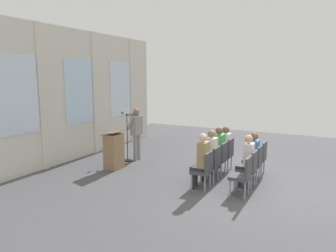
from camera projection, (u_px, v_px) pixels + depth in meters
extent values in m
plane|color=#4C4C51|center=(260.00, 185.00, 7.93)|extent=(15.67, 15.67, 0.00)
cube|color=beige|center=(78.00, 95.00, 10.36)|extent=(8.58, 0.10, 4.24)
cube|color=silver|center=(18.00, 95.00, 8.31)|extent=(1.25, 0.04, 2.13)
cube|color=beige|center=(42.00, 98.00, 9.01)|extent=(0.20, 0.08, 4.24)
cube|color=silver|center=(79.00, 91.00, 10.31)|extent=(1.25, 0.04, 2.13)
cube|color=beige|center=(95.00, 94.00, 11.01)|extent=(0.20, 0.08, 4.24)
cube|color=silver|center=(120.00, 89.00, 12.32)|extent=(1.25, 0.04, 2.13)
cube|color=beige|center=(131.00, 91.00, 13.01)|extent=(0.20, 0.08, 4.24)
cylinder|color=gray|center=(135.00, 148.00, 10.27)|extent=(0.14, 0.14, 0.83)
cylinder|color=gray|center=(138.00, 147.00, 10.42)|extent=(0.14, 0.14, 0.83)
cube|color=gray|center=(137.00, 125.00, 10.23)|extent=(0.42, 0.22, 0.62)
cube|color=#B28C19|center=(134.00, 123.00, 10.27)|extent=(0.06, 0.01, 0.37)
sphere|color=#8C6647|center=(136.00, 112.00, 10.16)|extent=(0.21, 0.21, 0.21)
cylinder|color=gray|center=(130.00, 123.00, 10.04)|extent=(0.09, 0.28, 0.45)
cylinder|color=gray|center=(135.00, 115.00, 10.36)|extent=(0.15, 0.36, 0.15)
cylinder|color=gray|center=(131.00, 114.00, 10.36)|extent=(0.11, 0.34, 0.15)
sphere|color=#8C6647|center=(122.00, 113.00, 10.37)|extent=(0.10, 0.10, 0.10)
cylinder|color=black|center=(128.00, 160.00, 10.21)|extent=(0.28, 0.28, 0.03)
cylinder|color=black|center=(127.00, 138.00, 10.10)|extent=(0.02, 0.02, 1.45)
sphere|color=#262626|center=(127.00, 115.00, 9.98)|extent=(0.07, 0.07, 0.07)
cube|color=#93724C|center=(114.00, 151.00, 9.31)|extent=(0.52, 0.40, 1.05)
cube|color=#93724C|center=(113.00, 133.00, 9.23)|extent=(0.60, 0.48, 0.14)
cylinder|color=#99999E|center=(197.00, 178.00, 7.90)|extent=(0.04, 0.04, 0.40)
cylinder|color=#99999E|center=(192.00, 182.00, 7.59)|extent=(0.04, 0.04, 0.40)
cylinder|color=#99999E|center=(210.00, 180.00, 7.75)|extent=(0.04, 0.04, 0.40)
cylinder|color=#99999E|center=(205.00, 184.00, 7.43)|extent=(0.04, 0.04, 0.40)
cube|color=#47474C|center=(201.00, 171.00, 7.63)|extent=(0.46, 0.44, 0.08)
cube|color=#47474C|center=(209.00, 162.00, 7.50)|extent=(0.46, 0.06, 0.46)
cylinder|color=#2D2D33|center=(193.00, 180.00, 7.67)|extent=(0.10, 0.10, 0.44)
cylinder|color=#2D2D33|center=(196.00, 178.00, 7.83)|extent=(0.10, 0.10, 0.44)
cube|color=#2D2D33|center=(199.00, 169.00, 7.65)|extent=(0.34, 0.36, 0.12)
cube|color=#997F4C|center=(203.00, 155.00, 7.54)|extent=(0.36, 0.20, 0.61)
sphere|color=beige|center=(203.00, 138.00, 7.48)|extent=(0.20, 0.20, 0.20)
cylinder|color=#99999E|center=(206.00, 171.00, 8.44)|extent=(0.04, 0.04, 0.40)
cylinder|color=#99999E|center=(201.00, 175.00, 8.12)|extent=(0.04, 0.04, 0.40)
cylinder|color=#99999E|center=(218.00, 173.00, 8.28)|extent=(0.04, 0.04, 0.40)
cylinder|color=#99999E|center=(213.00, 177.00, 7.97)|extent=(0.04, 0.04, 0.40)
cube|color=#47474C|center=(210.00, 165.00, 8.17)|extent=(0.46, 0.44, 0.08)
cube|color=#47474C|center=(217.00, 156.00, 8.04)|extent=(0.46, 0.06, 0.46)
cylinder|color=#2D2D33|center=(202.00, 173.00, 8.20)|extent=(0.10, 0.10, 0.44)
cylinder|color=#2D2D33|center=(204.00, 171.00, 8.36)|extent=(0.10, 0.10, 0.44)
cube|color=#2D2D33|center=(208.00, 163.00, 8.18)|extent=(0.34, 0.36, 0.12)
cube|color=silver|center=(212.00, 150.00, 8.08)|extent=(0.36, 0.20, 0.60)
sphere|color=#8C6647|center=(212.00, 134.00, 8.02)|extent=(0.20, 0.20, 0.20)
cylinder|color=#99999E|center=(214.00, 166.00, 8.97)|extent=(0.04, 0.04, 0.40)
cylinder|color=#99999E|center=(209.00, 169.00, 8.66)|extent=(0.04, 0.04, 0.40)
cylinder|color=#99999E|center=(225.00, 167.00, 8.82)|extent=(0.04, 0.04, 0.40)
cylinder|color=#99999E|center=(221.00, 170.00, 8.50)|extent=(0.04, 0.04, 0.40)
cube|color=#47474C|center=(217.00, 160.00, 8.70)|extent=(0.46, 0.44, 0.08)
cube|color=#47474C|center=(224.00, 151.00, 8.57)|extent=(0.46, 0.06, 0.46)
cylinder|color=#2D2D33|center=(210.00, 167.00, 8.74)|extent=(0.10, 0.10, 0.44)
cylinder|color=#2D2D33|center=(212.00, 166.00, 8.90)|extent=(0.10, 0.10, 0.44)
cube|color=#2D2D33|center=(215.00, 157.00, 8.72)|extent=(0.34, 0.36, 0.12)
cube|color=green|center=(220.00, 145.00, 8.61)|extent=(0.36, 0.20, 0.59)
sphere|color=brown|center=(219.00, 131.00, 8.56)|extent=(0.20, 0.20, 0.20)
cylinder|color=#99999E|center=(220.00, 161.00, 9.51)|extent=(0.04, 0.04, 0.40)
cylinder|color=#99999E|center=(217.00, 163.00, 9.20)|extent=(0.04, 0.04, 0.40)
cylinder|color=#99999E|center=(231.00, 162.00, 9.35)|extent=(0.04, 0.04, 0.40)
cylinder|color=#99999E|center=(228.00, 165.00, 9.04)|extent=(0.04, 0.04, 0.40)
cube|color=#47474C|center=(224.00, 155.00, 9.24)|extent=(0.46, 0.44, 0.08)
cube|color=#47474C|center=(231.00, 147.00, 9.11)|extent=(0.46, 0.06, 0.46)
cylinder|color=#2D2D33|center=(217.00, 162.00, 9.28)|extent=(0.10, 0.10, 0.44)
cylinder|color=#2D2D33|center=(219.00, 161.00, 9.43)|extent=(0.10, 0.10, 0.44)
cube|color=#2D2D33|center=(222.00, 153.00, 9.25)|extent=(0.34, 0.36, 0.12)
cube|color=silver|center=(226.00, 142.00, 9.15)|extent=(0.36, 0.20, 0.52)
sphere|color=brown|center=(226.00, 130.00, 9.10)|extent=(0.20, 0.20, 0.20)
cylinder|color=#99999E|center=(234.00, 184.00, 7.47)|extent=(0.04, 0.04, 0.40)
cylinder|color=#99999E|center=(230.00, 188.00, 7.15)|extent=(0.04, 0.04, 0.40)
cylinder|color=#99999E|center=(249.00, 186.00, 7.31)|extent=(0.04, 0.04, 0.40)
cylinder|color=#99999E|center=(245.00, 191.00, 7.00)|extent=(0.04, 0.04, 0.40)
cube|color=#47474C|center=(240.00, 177.00, 7.19)|extent=(0.46, 0.44, 0.08)
cube|color=#47474C|center=(248.00, 167.00, 7.06)|extent=(0.46, 0.06, 0.46)
cylinder|color=#99999E|center=(241.00, 176.00, 8.00)|extent=(0.04, 0.04, 0.40)
cylinder|color=#99999E|center=(237.00, 181.00, 7.69)|extent=(0.04, 0.04, 0.40)
cylinder|color=#99999E|center=(254.00, 178.00, 7.85)|extent=(0.04, 0.04, 0.40)
cylinder|color=#99999E|center=(251.00, 183.00, 7.53)|extent=(0.04, 0.04, 0.40)
cube|color=#47474C|center=(246.00, 170.00, 7.73)|extent=(0.46, 0.44, 0.08)
cube|color=#47474C|center=(255.00, 161.00, 7.60)|extent=(0.46, 0.06, 0.46)
cylinder|color=#2D2D33|center=(238.00, 179.00, 7.77)|extent=(0.10, 0.10, 0.44)
cylinder|color=#2D2D33|center=(240.00, 177.00, 7.92)|extent=(0.10, 0.10, 0.44)
cube|color=#2D2D33|center=(244.00, 167.00, 7.75)|extent=(0.34, 0.36, 0.12)
cube|color=silver|center=(249.00, 155.00, 7.64)|extent=(0.36, 0.20, 0.56)
sphere|color=tan|center=(249.00, 139.00, 7.59)|extent=(0.20, 0.20, 0.20)
cylinder|color=#99999E|center=(247.00, 170.00, 8.54)|extent=(0.04, 0.04, 0.40)
cylinder|color=#99999E|center=(243.00, 174.00, 8.22)|extent=(0.04, 0.04, 0.40)
cylinder|color=#99999E|center=(259.00, 172.00, 8.38)|extent=(0.04, 0.04, 0.40)
cylinder|color=#99999E|center=(257.00, 176.00, 8.07)|extent=(0.04, 0.04, 0.40)
cube|color=#47474C|center=(252.00, 164.00, 8.26)|extent=(0.46, 0.44, 0.08)
cube|color=#47474C|center=(260.00, 155.00, 8.13)|extent=(0.46, 0.06, 0.46)
cylinder|color=#2D2D33|center=(244.00, 172.00, 8.30)|extent=(0.10, 0.10, 0.44)
cylinder|color=#2D2D33|center=(246.00, 170.00, 8.46)|extent=(0.10, 0.10, 0.44)
cube|color=#2D2D33|center=(250.00, 162.00, 8.28)|extent=(0.34, 0.36, 0.12)
cube|color=#3366A5|center=(254.00, 150.00, 8.18)|extent=(0.36, 0.20, 0.52)
sphere|color=brown|center=(254.00, 136.00, 8.13)|extent=(0.20, 0.20, 0.20)
cylinder|color=#99999E|center=(252.00, 165.00, 9.07)|extent=(0.04, 0.04, 0.40)
cylinder|color=#99999E|center=(249.00, 168.00, 8.76)|extent=(0.04, 0.04, 0.40)
cylinder|color=#99999E|center=(264.00, 166.00, 8.92)|extent=(0.04, 0.04, 0.40)
cylinder|color=#99999E|center=(261.00, 169.00, 8.60)|extent=(0.04, 0.04, 0.40)
cube|color=#47474C|center=(257.00, 159.00, 8.80)|extent=(0.46, 0.44, 0.08)
cube|color=#47474C|center=(264.00, 150.00, 8.67)|extent=(0.46, 0.06, 0.46)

